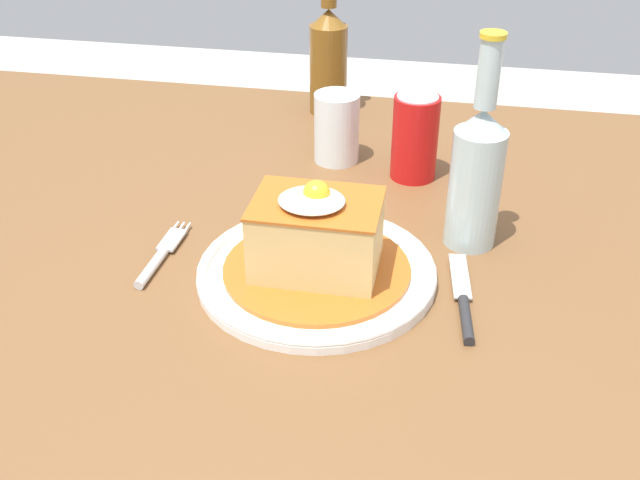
# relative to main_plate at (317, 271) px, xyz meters

# --- Properties ---
(dining_table) EXTENTS (1.46, 1.05, 0.75)m
(dining_table) POSITION_rel_main_plate_xyz_m (-0.05, 0.07, -0.10)
(dining_table) COLOR brown
(dining_table) RESTS_ON ground_plane
(main_plate) EXTENTS (0.28, 0.28, 0.02)m
(main_plate) POSITION_rel_main_plate_xyz_m (0.00, 0.00, 0.00)
(main_plate) COLOR white
(main_plate) RESTS_ON dining_table
(sandwich_meal) EXTENTS (0.22, 0.22, 0.12)m
(sandwich_meal) POSITION_rel_main_plate_xyz_m (-0.00, -0.00, 0.04)
(sandwich_meal) COLOR #B75B1E
(sandwich_meal) RESTS_ON main_plate
(fork) EXTENTS (0.02, 0.14, 0.01)m
(fork) POSITION_rel_main_plate_xyz_m (-0.19, -0.00, -0.00)
(fork) COLOR silver
(fork) RESTS_ON dining_table
(knife) EXTENTS (0.03, 0.17, 0.01)m
(knife) POSITION_rel_main_plate_xyz_m (0.17, -0.03, -0.00)
(knife) COLOR #262628
(knife) RESTS_ON dining_table
(soda_can) EXTENTS (0.07, 0.07, 0.12)m
(soda_can) POSITION_rel_main_plate_xyz_m (0.09, 0.28, 0.05)
(soda_can) COLOR red
(soda_can) RESTS_ON dining_table
(beer_bottle_amber) EXTENTS (0.06, 0.06, 0.27)m
(beer_bottle_amber) POSITION_rel_main_plate_xyz_m (-0.08, 0.51, 0.09)
(beer_bottle_amber) COLOR brown
(beer_bottle_amber) RESTS_ON dining_table
(beer_bottle_clear) EXTENTS (0.06, 0.06, 0.27)m
(beer_bottle_clear) POSITION_rel_main_plate_xyz_m (0.17, 0.12, 0.09)
(beer_bottle_clear) COLOR #ADC6CC
(beer_bottle_clear) RESTS_ON dining_table
(drinking_glass) EXTENTS (0.07, 0.07, 0.10)m
(drinking_glass) POSITION_rel_main_plate_xyz_m (-0.03, 0.32, 0.04)
(drinking_glass) COLOR #3F2314
(drinking_glass) RESTS_ON dining_table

